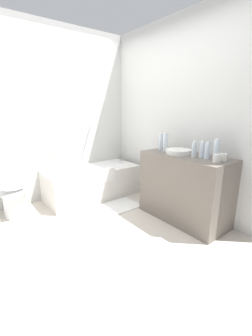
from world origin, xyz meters
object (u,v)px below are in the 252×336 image
sink_faucet (188,150)px  bath_mat (120,206)px  water_bottle_1 (202,150)px  water_bottle_2 (194,150)px  sink_basin (179,152)px  water_bottle_4 (207,151)px  toilet (13,193)px  water_bottle_0 (216,150)px  water_bottle_3 (166,142)px  drinking_glass_0 (217,158)px  bathtub (92,181)px  drinking_glass_1 (224,157)px  water_bottle_5 (161,142)px

sink_faucet → bath_mat: (-0.60, 0.69, -0.87)m
water_bottle_1 → water_bottle_2: (-0.04, 0.08, -0.01)m
sink_faucet → water_bottle_1: water_bottle_1 is taller
sink_basin → water_bottle_4: size_ratio=1.59×
toilet → water_bottle_0: water_bottle_0 is taller
water_bottle_1 → water_bottle_3: water_bottle_3 is taller
water_bottle_4 → drinking_glass_0: bearing=-110.0°
water_bottle_0 → bath_mat: size_ratio=0.44×
water_bottle_2 → bathtub: bearing=110.3°
water_bottle_1 → drinking_glass_0: (-0.08, -0.24, -0.05)m
toilet → bath_mat: size_ratio=1.20×
water_bottle_3 → water_bottle_4: water_bottle_3 is taller
sink_faucet → drinking_glass_1: size_ratio=1.79×
water_bottle_4 → bath_mat: size_ratio=0.37×
water_bottle_2 → toilet: bearing=137.8°
drinking_glass_0 → water_bottle_4: bearing=70.0°
water_bottle_0 → toilet: bearing=134.6°
sink_basin → bath_mat: bearing=121.2°
water_bottle_1 → drinking_glass_1: size_ratio=2.31×
water_bottle_5 → drinking_glass_1: bearing=-86.0°
water_bottle_0 → drinking_glass_0: 0.13m
toilet → water_bottle_5: (1.71, -1.01, 0.65)m
bath_mat → water_bottle_0: bearing=-67.4°
bathtub → drinking_glass_1: 2.04m
bathtub → bath_mat: bearing=-77.5°
bathtub → sink_basin: bearing=-66.8°
toilet → water_bottle_5: size_ratio=2.67×
sink_basin → water_bottle_1: size_ratio=1.63×
water_bottle_0 → water_bottle_5: (-0.06, 0.79, 0.00)m
sink_basin → drinking_glass_0: 0.54m
water_bottle_2 → drinking_glass_0: (-0.03, -0.31, -0.04)m
water_bottle_0 → drinking_glass_1: water_bottle_0 is taller
drinking_glass_1 → bath_mat: (-0.48, 1.25, -0.89)m
sink_basin → drinking_glass_0: bearing=-93.0°
water_bottle_0 → water_bottle_2: bearing=103.5°
bathtub → drinking_glass_0: bathtub is taller
water_bottle_2 → water_bottle_1: bearing=-61.1°
water_bottle_0 → bath_mat: 1.58m
water_bottle_0 → water_bottle_5: size_ratio=0.97×
water_bottle_1 → water_bottle_4: 0.08m
bathtub → water_bottle_4: size_ratio=7.31×
water_bottle_2 → water_bottle_3: size_ratio=0.74×
sink_basin → water_bottle_1: water_bottle_1 is taller
drinking_glass_0 → water_bottle_1: bearing=72.0°
water_bottle_3 → drinking_glass_0: bearing=-92.4°
sink_faucet → drinking_glass_0: drinking_glass_0 is taller
water_bottle_1 → drinking_glass_1: bearing=-86.3°
water_bottle_5 → water_bottle_0: bearing=-85.7°
sink_faucet → drinking_glass_1: bearing=-102.2°
sink_faucet → water_bottle_5: bearing=119.8°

